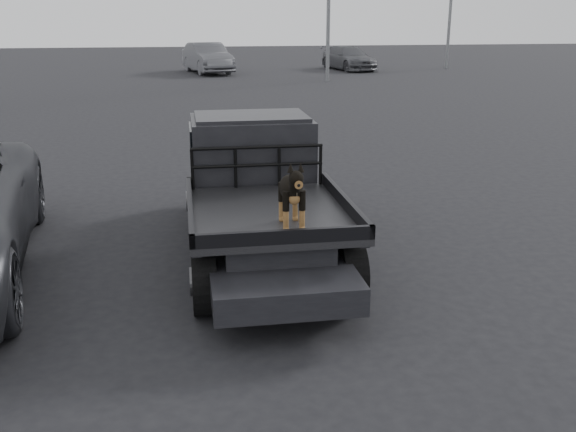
{
  "coord_description": "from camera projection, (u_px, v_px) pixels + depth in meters",
  "views": [
    {
      "loc": [
        -0.35,
        -6.56,
        3.2
      ],
      "look_at": [
        0.65,
        -0.48,
        1.25
      ],
      "focal_mm": 40.0,
      "sensor_mm": 36.0,
      "label": 1
    }
  ],
  "objects": [
    {
      "name": "distant_car_b",
      "position": [
        349.0,
        58.0,
        37.56
      ],
      "size": [
        2.81,
        4.88,
        1.33
      ],
      "primitive_type": "imported",
      "rotation": [
        0.0,
        0.0,
        0.22
      ],
      "color": "#4D4E53",
      "rests_on": "ground"
    },
    {
      "name": "distant_car_a",
      "position": [
        208.0,
        58.0,
        35.53
      ],
      "size": [
        2.79,
        5.23,
        1.64
      ],
      "primitive_type": "imported",
      "rotation": [
        0.0,
        0.0,
        0.22
      ],
      "color": "#505156",
      "rests_on": "ground"
    },
    {
      "name": "flatbed_ute",
      "position": [
        260.0,
        223.0,
        8.77
      ],
      "size": [
        2.0,
        5.4,
        0.92
      ],
      "primitive_type": null,
      "color": "black",
      "rests_on": "ground"
    },
    {
      "name": "ground",
      "position": [
        224.0,
        312.0,
        7.19
      ],
      "size": [
        120.0,
        120.0,
        0.0
      ],
      "primitive_type": "plane",
      "color": "black",
      "rests_on": "ground"
    },
    {
      "name": "ute_cab",
      "position": [
        251.0,
        145.0,
        9.4
      ],
      "size": [
        1.72,
        1.3,
        0.88
      ],
      "primitive_type": null,
      "color": "black",
      "rests_on": "flatbed_ute"
    },
    {
      "name": "dog",
      "position": [
        291.0,
        194.0,
        7.1
      ],
      "size": [
        0.32,
        0.6,
        0.74
      ],
      "primitive_type": null,
      "color": "black",
      "rests_on": "flatbed_ute"
    },
    {
      "name": "headache_rack",
      "position": [
        257.0,
        167.0,
        8.74
      ],
      "size": [
        1.8,
        0.08,
        0.55
      ],
      "primitive_type": null,
      "color": "black",
      "rests_on": "flatbed_ute"
    }
  ]
}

